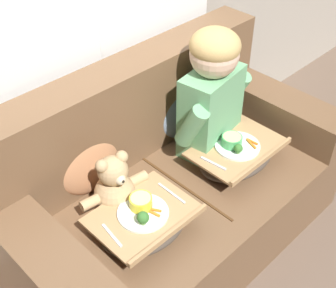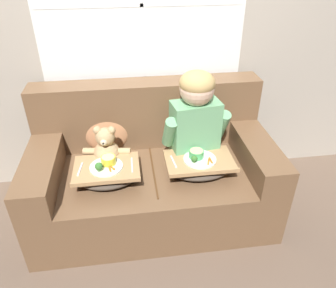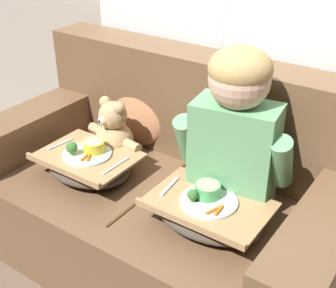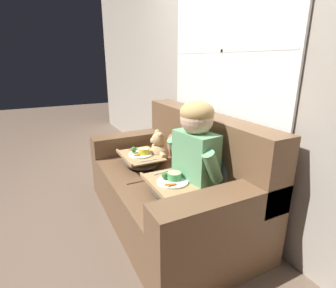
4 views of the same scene
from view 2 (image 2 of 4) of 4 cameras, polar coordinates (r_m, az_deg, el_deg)
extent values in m
plane|color=brown|center=(2.67, -2.46, -11.41)|extent=(14.00, 14.00, 0.00)
cube|color=#A89E8E|center=(2.55, -4.54, 19.89)|extent=(8.00, 0.05, 2.60)
cube|color=white|center=(2.48, -4.62, 22.99)|extent=(1.51, 0.02, 1.08)
cube|color=black|center=(2.49, -4.63, 23.01)|extent=(1.46, 0.01, 1.03)
cube|color=white|center=(2.48, -4.61, 22.98)|extent=(0.02, 0.02, 1.03)
cube|color=white|center=(2.48, -4.61, 22.98)|extent=(1.46, 0.02, 0.02)
cube|color=brown|center=(2.53, -2.57, -7.90)|extent=(1.72, 0.93, 0.43)
cube|color=brown|center=(2.56, -3.63, 5.37)|extent=(1.72, 0.22, 0.52)
cube|color=brown|center=(2.41, -20.88, -3.30)|extent=(0.22, 0.93, 0.20)
cube|color=brown|center=(2.50, 14.63, -0.63)|extent=(0.22, 0.93, 0.20)
cube|color=#513219|center=(2.38, -2.65, -4.21)|extent=(0.01, 0.67, 0.01)
ellipsoid|color=slate|center=(2.57, 3.74, 3.57)|extent=(0.39, 0.19, 0.40)
ellipsoid|color=#B2754C|center=(2.53, -10.69, 2.55)|extent=(0.36, 0.17, 0.38)
cube|color=#66A370|center=(2.38, 4.70, 2.22)|extent=(0.36, 0.23, 0.46)
sphere|color=beige|center=(2.23, 5.07, 9.55)|extent=(0.24, 0.24, 0.24)
ellipsoid|color=tan|center=(2.22, 5.12, 10.54)|extent=(0.24, 0.24, 0.17)
cylinder|color=#66A370|center=(2.29, 0.31, 2.05)|extent=(0.11, 0.19, 0.25)
cylinder|color=#66A370|center=(2.42, 9.24, 3.34)|extent=(0.11, 0.19, 0.25)
sphere|color=tan|center=(2.41, -10.57, -1.62)|extent=(0.19, 0.19, 0.19)
sphere|color=tan|center=(2.33, -10.90, 1.22)|extent=(0.14, 0.14, 0.14)
sphere|color=tan|center=(2.32, -12.24, 2.35)|extent=(0.06, 0.06, 0.06)
sphere|color=tan|center=(2.30, -9.83, 2.37)|extent=(0.06, 0.06, 0.06)
sphere|color=beige|center=(2.29, -11.13, 0.30)|extent=(0.05, 0.05, 0.05)
sphere|color=black|center=(2.27, -11.19, 0.19)|extent=(0.02, 0.02, 0.02)
cylinder|color=tan|center=(2.42, -13.45, -1.23)|extent=(0.10, 0.06, 0.05)
cylinder|color=tan|center=(2.38, -7.72, -1.25)|extent=(0.10, 0.06, 0.05)
cylinder|color=tan|center=(2.38, -11.78, -4.31)|extent=(0.06, 0.09, 0.05)
cylinder|color=tan|center=(2.36, -9.73, -4.34)|extent=(0.06, 0.09, 0.05)
ellipsoid|color=#473D33|center=(2.32, 5.47, -3.98)|extent=(0.45, 0.31, 0.09)
cube|color=tan|center=(2.29, 5.54, -2.90)|extent=(0.47, 0.32, 0.01)
cube|color=tan|center=(2.16, 6.45, -4.91)|extent=(0.47, 0.02, 0.02)
cylinder|color=silver|center=(2.28, 5.55, -2.65)|extent=(0.23, 0.23, 0.01)
cylinder|color=#4CAD60|center=(2.28, 4.97, -1.70)|extent=(0.10, 0.10, 0.05)
cylinder|color=#E5D189|center=(2.27, 4.99, -1.24)|extent=(0.09, 0.09, 0.01)
sphere|color=#38702D|center=(2.22, 4.61, -2.58)|extent=(0.04, 0.04, 0.04)
cylinder|color=#7A9E56|center=(2.23, 4.58, -3.06)|extent=(0.02, 0.02, 0.02)
cylinder|color=orange|center=(2.25, 7.08, -3.01)|extent=(0.03, 0.07, 0.01)
cylinder|color=orange|center=(2.26, 7.46, -2.82)|extent=(0.02, 0.06, 0.01)
cube|color=silver|center=(2.25, 0.96, -3.08)|extent=(0.03, 0.14, 0.01)
ellipsoid|color=#473D33|center=(2.28, -10.53, -5.25)|extent=(0.42, 0.32, 0.09)
cube|color=tan|center=(2.25, -10.67, -4.17)|extent=(0.44, 0.34, 0.01)
cube|color=tan|center=(2.11, -10.79, -6.41)|extent=(0.44, 0.02, 0.02)
cylinder|color=silver|center=(2.24, -10.70, -3.92)|extent=(0.22, 0.22, 0.01)
cylinder|color=yellow|center=(2.25, -10.35, -2.77)|extent=(0.10, 0.10, 0.05)
cylinder|color=#E5D189|center=(2.23, -10.40, -2.31)|extent=(0.09, 0.09, 0.01)
sphere|color=#38702D|center=(2.18, -11.96, -3.84)|extent=(0.05, 0.05, 0.05)
cylinder|color=#7A9E56|center=(2.20, -11.88, -4.42)|extent=(0.02, 0.02, 0.02)
cylinder|color=orange|center=(2.19, -10.10, -4.32)|extent=(0.02, 0.05, 0.01)
cylinder|color=orange|center=(2.20, -9.63, -4.13)|extent=(0.04, 0.05, 0.01)
cube|color=silver|center=(2.26, -15.05, -4.25)|extent=(0.03, 0.14, 0.01)
cube|color=silver|center=(2.24, -6.29, -3.64)|extent=(0.01, 0.17, 0.01)
camera|label=1|loc=(1.32, -69.73, 22.16)|focal=50.00mm
camera|label=3|loc=(1.31, 58.12, 7.42)|focal=50.00mm
camera|label=4|loc=(2.28, 53.99, 7.27)|focal=28.00mm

